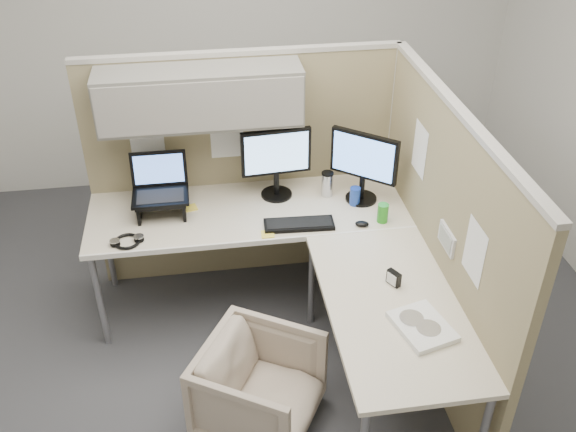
{
  "coord_description": "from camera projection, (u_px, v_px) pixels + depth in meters",
  "views": [
    {
      "loc": [
        -0.36,
        -2.82,
        2.93
      ],
      "look_at": [
        0.1,
        0.25,
        0.85
      ],
      "focal_mm": 40.0,
      "sensor_mm": 36.0,
      "label": 1
    }
  ],
  "objects": [
    {
      "name": "monitor_right",
      "position": [
        364.0,
        162.0,
        3.96
      ],
      "size": [
        0.36,
        0.3,
        0.47
      ],
      "rotation": [
        0.0,
        0.0,
        -0.68
      ],
      "color": "black",
      "rests_on": "desk"
    },
    {
      "name": "travel_mug",
      "position": [
        327.0,
        184.0,
        4.11
      ],
      "size": [
        0.08,
        0.08,
        0.17
      ],
      "color": "silver",
      "rests_on": "desk"
    },
    {
      "name": "sticky_note_b",
      "position": [
        268.0,
        234.0,
        3.78
      ],
      "size": [
        0.08,
        0.08,
        0.01
      ],
      "primitive_type": "cube",
      "rotation": [
        0.0,
        0.0,
        -0.04
      ],
      "color": "yellow",
      "rests_on": "desk"
    },
    {
      "name": "keyboard",
      "position": [
        299.0,
        224.0,
        3.85
      ],
      "size": [
        0.43,
        0.16,
        0.02
      ],
      "primitive_type": "cube",
      "rotation": [
        0.0,
        0.0,
        -0.05
      ],
      "color": "black",
      "rests_on": "desk"
    },
    {
      "name": "soda_can_green",
      "position": [
        383.0,
        213.0,
        3.87
      ],
      "size": [
        0.07,
        0.07,
        0.12
      ],
      "primitive_type": "cylinder",
      "color": "#268C1E",
      "rests_on": "desk"
    },
    {
      "name": "office_chair",
      "position": [
        260.0,
        384.0,
        3.4
      ],
      "size": [
        0.76,
        0.77,
        0.59
      ],
      "primitive_type": "imported",
      "rotation": [
        0.0,
        0.0,
        1.04
      ],
      "color": "#C0AA99",
      "rests_on": "ground"
    },
    {
      "name": "ground",
      "position": [
        278.0,
        353.0,
        3.99
      ],
      "size": [
        4.5,
        4.5,
        0.0
      ],
      "primitive_type": "plane",
      "color": "#38393D",
      "rests_on": "ground"
    },
    {
      "name": "desk_clock",
      "position": [
        394.0,
        278.0,
        3.39
      ],
      "size": [
        0.07,
        0.09,
        0.08
      ],
      "rotation": [
        0.0,
        0.0,
        -1.06
      ],
      "color": "black",
      "rests_on": "desk"
    },
    {
      "name": "mouse",
      "position": [
        362.0,
        224.0,
        3.85
      ],
      "size": [
        0.09,
        0.07,
        0.03
      ],
      "primitive_type": "ellipsoid",
      "rotation": [
        0.0,
        0.0,
        -0.25
      ],
      "color": "black",
      "rests_on": "desk"
    },
    {
      "name": "desk",
      "position": [
        295.0,
        251.0,
        3.73
      ],
      "size": [
        2.0,
        1.98,
        0.73
      ],
      "color": "beige",
      "rests_on": "ground"
    },
    {
      "name": "headphones",
      "position": [
        127.0,
        241.0,
        3.71
      ],
      "size": [
        0.19,
        0.18,
        0.03
      ],
      "rotation": [
        0.0,
        0.0,
        0.18
      ],
      "color": "black",
      "rests_on": "desk"
    },
    {
      "name": "monitor_left",
      "position": [
        276.0,
        158.0,
        4.0
      ],
      "size": [
        0.44,
        0.2,
        0.47
      ],
      "rotation": [
        0.0,
        0.0,
        0.08
      ],
      "color": "black",
      "rests_on": "desk"
    },
    {
      "name": "paper_stack",
      "position": [
        422.0,
        326.0,
        3.12
      ],
      "size": [
        0.31,
        0.35,
        0.03
      ],
      "rotation": [
        0.0,
        0.0,
        0.26
      ],
      "color": "white",
      "rests_on": "desk"
    },
    {
      "name": "laptop_station",
      "position": [
        160.0,
        193.0,
        3.92
      ],
      "size": [
        0.34,
        0.29,
        0.36
      ],
      "color": "black",
      "rests_on": "desk"
    },
    {
      "name": "sticky_note_c",
      "position": [
        191.0,
        208.0,
        4.02
      ],
      "size": [
        0.09,
        0.09,
        0.01
      ],
      "primitive_type": "cube",
      "rotation": [
        0.0,
        0.0,
        0.25
      ],
      "color": "yellow",
      "rests_on": "desk"
    },
    {
      "name": "partition_right",
      "position": [
        437.0,
        240.0,
        3.59
      ],
      "size": [
        0.07,
        2.03,
        1.63
      ],
      "color": "#948661",
      "rests_on": "ground"
    },
    {
      "name": "partition_back",
      "position": [
        225.0,
        137.0,
        4.03
      ],
      "size": [
        2.0,
        0.36,
        1.63
      ],
      "color": "#948661",
      "rests_on": "ground"
    },
    {
      "name": "soda_can_silver",
      "position": [
        355.0,
        196.0,
        4.03
      ],
      "size": [
        0.07,
        0.07,
        0.12
      ],
      "primitive_type": "cylinder",
      "color": "#1E3FA5",
      "rests_on": "desk"
    }
  ]
}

